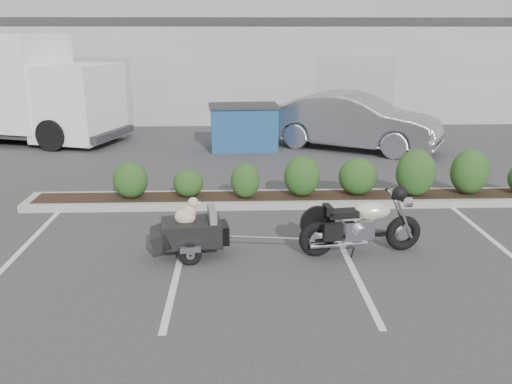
{
  "coord_description": "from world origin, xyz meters",
  "views": [
    {
      "loc": [
        -0.57,
        -8.8,
        3.53
      ],
      "look_at": [
        -0.23,
        0.51,
        0.75
      ],
      "focal_mm": 38.0,
      "sensor_mm": 36.0,
      "label": 1
    }
  ],
  "objects_px": {
    "sedan": "(353,121)",
    "dumpster": "(243,127)",
    "motorcycle": "(361,226)",
    "pet_trailer": "(190,231)",
    "delivery_truck": "(10,90)"
  },
  "relations": [
    {
      "from": "motorcycle",
      "to": "pet_trailer",
      "type": "height_order",
      "value": "motorcycle"
    },
    {
      "from": "dumpster",
      "to": "delivery_truck",
      "type": "relative_size",
      "value": 0.28
    },
    {
      "from": "pet_trailer",
      "to": "delivery_truck",
      "type": "distance_m",
      "value": 12.11
    },
    {
      "from": "motorcycle",
      "to": "pet_trailer",
      "type": "bearing_deg",
      "value": 171.8
    },
    {
      "from": "motorcycle",
      "to": "pet_trailer",
      "type": "relative_size",
      "value": 1.24
    },
    {
      "from": "motorcycle",
      "to": "delivery_truck",
      "type": "distance_m",
      "value": 13.84
    },
    {
      "from": "sedan",
      "to": "dumpster",
      "type": "relative_size",
      "value": 2.39
    },
    {
      "from": "motorcycle",
      "to": "sedan",
      "type": "xyz_separation_m",
      "value": [
        1.57,
        8.17,
        0.38
      ]
    },
    {
      "from": "pet_trailer",
      "to": "sedan",
      "type": "xyz_separation_m",
      "value": [
        4.35,
        8.15,
        0.44
      ]
    },
    {
      "from": "sedan",
      "to": "delivery_truck",
      "type": "xyz_separation_m",
      "value": [
        -11.03,
        1.87,
        0.79
      ]
    },
    {
      "from": "motorcycle",
      "to": "sedan",
      "type": "height_order",
      "value": "sedan"
    },
    {
      "from": "pet_trailer",
      "to": "sedan",
      "type": "distance_m",
      "value": 9.25
    },
    {
      "from": "sedan",
      "to": "dumpster",
      "type": "bearing_deg",
      "value": 117.92
    },
    {
      "from": "motorcycle",
      "to": "delivery_truck",
      "type": "xyz_separation_m",
      "value": [
        -9.46,
        10.04,
        1.17
      ]
    },
    {
      "from": "motorcycle",
      "to": "dumpster",
      "type": "relative_size",
      "value": 0.96
    }
  ]
}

